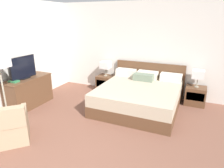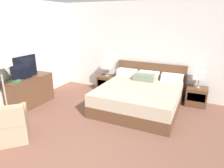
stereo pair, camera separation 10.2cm
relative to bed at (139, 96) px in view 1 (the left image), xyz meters
The scene contains 11 objects.
wall_back 1.51m from the bed, 110.19° to the left, with size 6.29×0.06×2.65m, color beige.
wall_left 3.32m from the bed, 159.29° to the right, with size 0.06×5.48×2.65m, color beige.
bed is the anchor object (origin of this frame).
nightstand_left 1.50m from the bed, 150.28° to the left, with size 0.51×0.43×0.49m.
nightstand_right 1.50m from the bed, 29.70° to the left, with size 0.51×0.43×0.49m.
table_lamp_left 1.59m from the bed, 150.23° to the left, with size 0.29×0.29×0.45m.
table_lamp_right 1.59m from the bed, 29.75° to the left, with size 0.29×0.29×0.45m.
dresser 2.85m from the bed, 158.22° to the right, with size 0.52×1.25×0.75m.
tv 2.96m from the bed, 156.91° to the right, with size 0.18×0.75×0.55m.
book_red_cover 3.06m from the bed, 151.38° to the right, with size 0.24×0.15×0.04m, color #2D7042.
armchair_by_window 3.01m from the bed, 126.15° to the right, with size 0.97×0.97×0.76m.
Camera 1 is at (1.65, -1.95, 2.19)m, focal length 32.00 mm.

